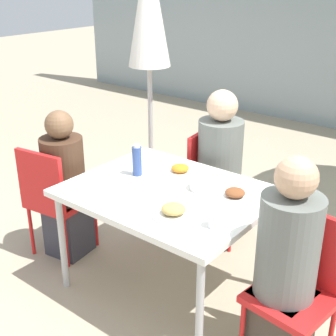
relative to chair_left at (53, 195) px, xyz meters
name	(u,v)px	position (x,y,z in m)	size (l,w,h in m)	color
ground_plane	(168,286)	(0.90, 0.21, -0.50)	(24.00, 24.00, 0.00)	tan
dining_table	(168,198)	(0.90, 0.21, 0.17)	(1.22, 0.97, 0.74)	white
chair_left	(53,195)	(0.00, 0.00, 0.00)	(0.45, 0.45, 0.86)	red
person_left	(65,188)	(0.04, 0.09, 0.03)	(0.31, 0.31, 1.12)	#383842
chair_right	(301,280)	(1.82, 0.17, 0.00)	(0.45, 0.45, 0.86)	red
person_right	(285,270)	(1.76, 0.10, 0.07)	(0.32, 0.32, 1.21)	#473D33
chair_far	(212,177)	(0.73, 0.98, 0.00)	(0.44, 0.44, 0.86)	red
person_far	(219,172)	(0.81, 0.94, 0.08)	(0.34, 0.34, 1.22)	#473D33
closed_umbrella	(149,15)	(-0.12, 1.23, 1.15)	(0.36, 0.36, 2.26)	#333333
plate_0	(180,170)	(0.80, 0.46, 0.25)	(0.22, 0.22, 0.06)	white
plate_1	(235,195)	(1.28, 0.37, 0.26)	(0.22, 0.22, 0.06)	white
plate_2	(173,211)	(1.13, -0.03, 0.26)	(0.25, 0.25, 0.07)	white
bottle	(137,161)	(0.59, 0.26, 0.34)	(0.06, 0.06, 0.22)	#334C8E
drinking_cup	(215,220)	(1.38, 0.01, 0.27)	(0.08, 0.08, 0.08)	white
salad_bowl	(204,185)	(1.06, 0.36, 0.26)	(0.18, 0.18, 0.06)	white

